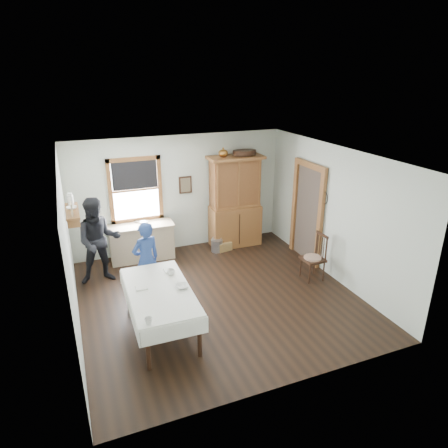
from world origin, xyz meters
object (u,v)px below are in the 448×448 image
at_px(pail, 217,245).
at_px(wicker_basket, 223,246).
at_px(work_counter, 142,242).
at_px(figure_dark, 99,244).
at_px(china_hutch, 235,202).
at_px(woman_blue, 147,263).
at_px(dining_table, 161,310).
at_px(spindle_chair, 313,257).

distance_m(pail, wicker_basket, 0.18).
xyz_separation_m(work_counter, figure_dark, (-0.96, -0.71, 0.41)).
height_order(china_hutch, woman_blue, china_hutch).
relative_size(work_counter, dining_table, 0.75).
height_order(spindle_chair, woman_blue, woman_blue).
bearing_deg(work_counter, wicker_basket, -5.57).
distance_m(pail, figure_dark, 2.80).
bearing_deg(wicker_basket, pail, 179.60).
bearing_deg(woman_blue, china_hutch, -164.78).
distance_m(china_hutch, dining_table, 3.83).
distance_m(dining_table, woman_blue, 1.22).
height_order(china_hutch, wicker_basket, china_hutch).
bearing_deg(work_counter, woman_blue, -95.21).
distance_m(spindle_chair, pail, 2.42).
bearing_deg(figure_dark, china_hutch, 14.29).
bearing_deg(spindle_chair, wicker_basket, 118.95).
xyz_separation_m(china_hutch, dining_table, (-2.52, -2.79, -0.71)).
bearing_deg(spindle_chair, pail, 122.43).
height_order(dining_table, woman_blue, woman_blue).
relative_size(pail, wicker_basket, 0.84).
bearing_deg(woman_blue, pail, -162.02).
height_order(pail, figure_dark, figure_dark).
relative_size(china_hutch, woman_blue, 1.59).
height_order(pail, wicker_basket, pail).
height_order(china_hutch, dining_table, china_hutch).
bearing_deg(spindle_chair, dining_table, -171.62).
distance_m(china_hutch, woman_blue, 3.00).
bearing_deg(china_hutch, wicker_basket, -148.37).
bearing_deg(figure_dark, spindle_chair, -18.55).
xyz_separation_m(dining_table, woman_blue, (0.03, 1.18, 0.31)).
bearing_deg(pail, wicker_basket, -0.40).
bearing_deg(pail, woman_blue, -144.25).
xyz_separation_m(pail, wicker_basket, (0.17, -0.00, -0.04)).
distance_m(spindle_chair, figure_dark, 4.30).
distance_m(work_counter, dining_table, 2.82).
relative_size(dining_table, woman_blue, 1.39).
bearing_deg(woman_blue, dining_table, 70.61).
relative_size(pail, figure_dark, 0.18).
distance_m(dining_table, pail, 3.23).
relative_size(china_hutch, spindle_chair, 2.24).
relative_size(spindle_chair, figure_dark, 0.60).
distance_m(work_counter, woman_blue, 1.67).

